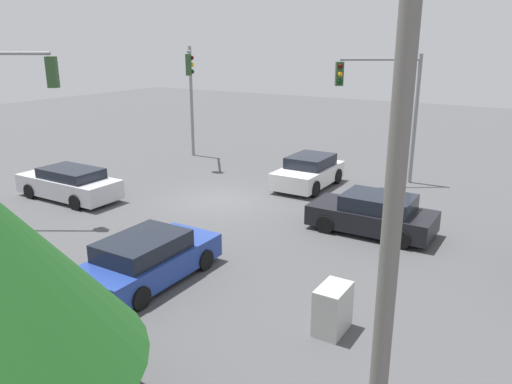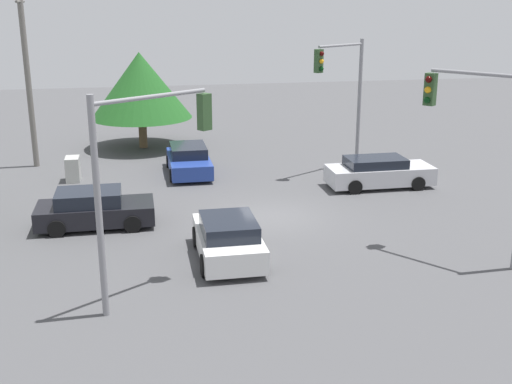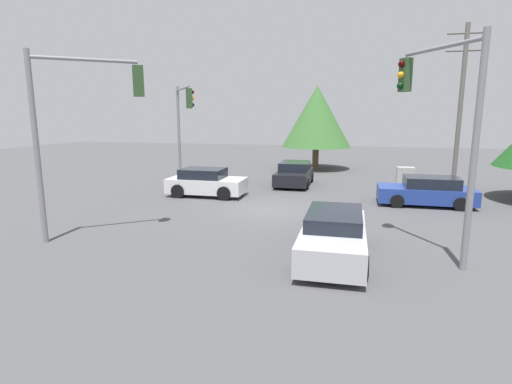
{
  "view_description": "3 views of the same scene",
  "coord_description": "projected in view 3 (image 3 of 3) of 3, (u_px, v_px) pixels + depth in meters",
  "views": [
    {
      "loc": [
        -16.49,
        -11.91,
        6.51
      ],
      "look_at": [
        -1.28,
        -2.58,
        1.11
      ],
      "focal_mm": 35.0,
      "sensor_mm": 36.0,
      "label": 1
    },
    {
      "loc": [
        23.23,
        -5.07,
        8.26
      ],
      "look_at": [
        -0.39,
        -0.56,
        0.94
      ],
      "focal_mm": 45.0,
      "sensor_mm": 36.0,
      "label": 2
    },
    {
      "loc": [
        -3.63,
        17.37,
        4.2
      ],
      "look_at": [
        0.61,
        -0.17,
        0.74
      ],
      "focal_mm": 28.0,
      "sensor_mm": 36.0,
      "label": 3
    }
  ],
  "objects": [
    {
      "name": "ground_plane",
      "position": [
        268.0,
        209.0,
        18.21
      ],
      "size": [
        80.0,
        80.0,
        0.0
      ],
      "primitive_type": "plane",
      "color": "#4C4C4F"
    },
    {
      "name": "tree_right",
      "position": [
        317.0,
        117.0,
        31.32
      ],
      "size": [
        5.43,
        5.43,
        6.51
      ],
      "color": "brown",
      "rests_on": "ground_plane"
    },
    {
      "name": "sedan_silver",
      "position": [
        334.0,
        235.0,
        11.98
      ],
      "size": [
        1.96,
        4.74,
        1.37
      ],
      "color": "silver",
      "rests_on": "ground_plane"
    },
    {
      "name": "traffic_signal_cross",
      "position": [
        183.0,
        117.0,
        23.52
      ],
      "size": [
        2.39,
        3.33,
        5.98
      ],
      "rotation": [
        0.0,
        0.0,
        2.16
      ],
      "color": "gray",
      "rests_on": "ground_plane"
    },
    {
      "name": "traffic_signal_main",
      "position": [
        79.0,
        114.0,
        13.25
      ],
      "size": [
        2.94,
        2.35,
        6.26
      ],
      "rotation": [
        0.0,
        0.0,
        3.79
      ],
      "color": "gray",
      "rests_on": "ground_plane"
    },
    {
      "name": "sedan_dark",
      "position": [
        294.0,
        174.0,
        24.49
      ],
      "size": [
        2.06,
        4.31,
        1.41
      ],
      "color": "black",
      "rests_on": "ground_plane"
    },
    {
      "name": "utility_pole_tall",
      "position": [
        461.0,
        101.0,
        24.61
      ],
      "size": [
        2.2,
        0.28,
        9.66
      ],
      "color": "slate",
      "rests_on": "ground_plane"
    },
    {
      "name": "sedan_white",
      "position": [
        206.0,
        183.0,
        21.17
      ],
      "size": [
        4.04,
        2.06,
        1.45
      ],
      "rotation": [
        0.0,
        0.0,
        1.57
      ],
      "color": "silver",
      "rests_on": "ground_plane"
    },
    {
      "name": "electrical_cabinet",
      "position": [
        405.0,
        176.0,
        24.22
      ],
      "size": [
        1.0,
        0.63,
        1.14
      ],
      "primitive_type": "cube",
      "color": "#B2B2AD",
      "rests_on": "ground_plane"
    },
    {
      "name": "traffic_signal_aux",
      "position": [
        443.0,
        112.0,
        11.41
      ],
      "size": [
        1.92,
        2.9,
        6.37
      ],
      "rotation": [
        0.0,
        0.0,
        -1.03
      ],
      "color": "gray",
      "rests_on": "ground_plane"
    },
    {
      "name": "sedan_blue",
      "position": [
        427.0,
        192.0,
        18.93
      ],
      "size": [
        4.34,
        2.04,
        1.37
      ],
      "rotation": [
        0.0,
        0.0,
        -1.57
      ],
      "color": "#233D93",
      "rests_on": "ground_plane"
    }
  ]
}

